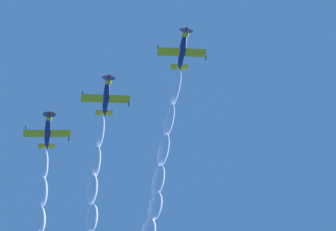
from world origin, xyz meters
TOP-DOWN VIEW (x-y plane):
  - airplane_lead at (-3.67, -5.64)m, footprint 6.94×7.53m
  - airplane_left_wingman at (6.42, 3.77)m, footprint 6.95×7.59m
  - airplane_right_wingman at (16.01, 11.55)m, footprint 6.94×7.55m

SIDE VIEW (x-z plane):
  - airplane_left_wingman at x=6.42m, z-range 80.39..83.28m
  - airplane_right_wingman at x=16.01m, z-range 81.51..84.40m
  - airplane_lead at x=-3.67m, z-range 81.75..84.65m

